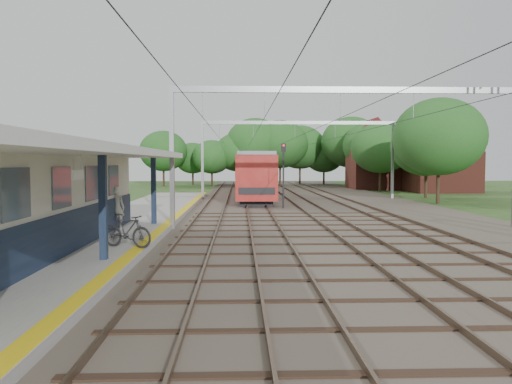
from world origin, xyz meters
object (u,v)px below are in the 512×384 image
object	(u,v)px
person	(117,208)
train	(251,172)
signal_post	(283,167)
bicycle	(127,231)

from	to	relation	value
person	train	size ratio (longest dim) A/B	0.05
person	signal_post	bearing A→B (deg)	-115.02
person	signal_post	distance (m)	15.18
train	signal_post	world-z (taller)	signal_post
person	signal_post	xyz separation A→B (m)	(8.57, 12.41, 1.69)
signal_post	train	bearing A→B (deg)	107.21
bicycle	signal_post	bearing A→B (deg)	1.07
person	train	bearing A→B (deg)	-92.26
bicycle	signal_post	xyz separation A→B (m)	(7.01, 17.38, 2.06)
train	signal_post	distance (m)	19.70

